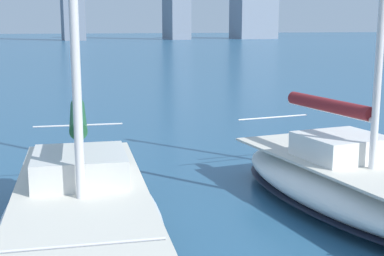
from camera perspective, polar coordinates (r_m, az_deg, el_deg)
The scene contains 2 objects.
sailboat_maroon at distance 12.80m, azimuth 16.70°, elevation -5.53°, with size 3.40×7.91×11.13m.
sailboat_forest at distance 10.57m, azimuth -11.68°, elevation -8.77°, with size 4.16×8.96×9.76m.
Camera 1 is at (3.46, 3.01, 4.16)m, focal length 50.00 mm.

